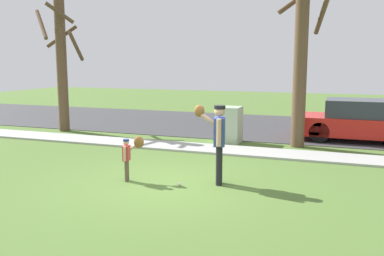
% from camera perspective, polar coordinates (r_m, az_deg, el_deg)
% --- Properties ---
extents(ground_plane, '(48.00, 48.00, 0.00)m').
position_cam_1_polar(ground_plane, '(12.27, 3.63, -3.11)').
color(ground_plane, '#4C6B2D').
extents(sidewalk_strip, '(36.00, 1.20, 0.06)m').
position_cam_1_polar(sidewalk_strip, '(12.36, 3.77, -2.88)').
color(sidewalk_strip, '#A3A39E').
rests_on(sidewalk_strip, ground).
extents(road_surface, '(36.00, 6.80, 0.02)m').
position_cam_1_polar(road_surface, '(17.14, 8.55, 0.30)').
color(road_surface, '#38383A').
rests_on(road_surface, ground).
extents(person_adult, '(0.77, 0.58, 1.66)m').
position_cam_1_polar(person_adult, '(8.83, 3.42, -0.96)').
color(person_adult, black).
rests_on(person_adult, ground).
extents(person_child, '(0.41, 0.44, 0.97)m').
position_cam_1_polar(person_child, '(9.22, -8.23, -3.15)').
color(person_child, brown).
rests_on(person_child, ground).
extents(baseball, '(0.07, 0.07, 0.07)m').
position_cam_1_polar(baseball, '(8.90, -1.68, -7.51)').
color(baseball, white).
rests_on(baseball, ground).
extents(utility_cabinet, '(0.72, 0.74, 1.14)m').
position_cam_1_polar(utility_cabinet, '(13.50, 4.99, 0.44)').
color(utility_cabinet, '#9EB293').
rests_on(utility_cabinet, ground).
extents(street_tree_near, '(1.85, 1.89, 5.95)m').
position_cam_1_polar(street_tree_near, '(13.03, 14.41, 11.25)').
color(street_tree_near, brown).
rests_on(street_tree_near, ground).
extents(street_tree_far, '(1.84, 1.88, 4.73)m').
position_cam_1_polar(street_tree_far, '(16.27, -17.07, 8.45)').
color(street_tree_far, brown).
rests_on(street_tree_far, ground).
extents(parked_hatchback_red, '(4.00, 1.75, 1.33)m').
position_cam_1_polar(parked_hatchback_red, '(14.70, 21.75, 0.88)').
color(parked_hatchback_red, red).
rests_on(parked_hatchback_red, road_surface).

